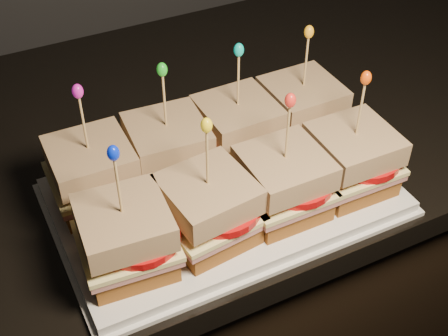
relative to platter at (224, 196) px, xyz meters
name	(u,v)px	position (x,y,z in m)	size (l,w,h in m)	color
granite_slab	(6,184)	(-0.23, 0.17, -0.03)	(2.40, 0.63, 0.04)	black
platter	(224,196)	(0.00, 0.00, 0.00)	(0.40, 0.25, 0.02)	white
platter_rim	(224,200)	(0.00, 0.00, -0.01)	(0.41, 0.26, 0.01)	white
sandwich_0_bread_bot	(96,191)	(-0.14, 0.06, 0.02)	(0.09, 0.09, 0.02)	brown
sandwich_0_ham	(94,181)	(-0.14, 0.06, 0.04)	(0.10, 0.09, 0.01)	#B46B61
sandwich_0_cheese	(93,176)	(-0.14, 0.06, 0.04)	(0.10, 0.10, 0.01)	#F9EC95
sandwich_0_tomato	(104,171)	(-0.13, 0.05, 0.05)	(0.09, 0.09, 0.01)	#BA0C0D
sandwich_0_bread_top	(90,158)	(-0.14, 0.06, 0.07)	(0.09, 0.09, 0.03)	#623012
sandwich_0_pick	(84,126)	(-0.14, 0.06, 0.12)	(0.00, 0.00, 0.09)	tan
sandwich_0_frill	(78,91)	(-0.14, 0.06, 0.16)	(0.01, 0.01, 0.02)	#C318A3
sandwich_1_bread_bot	(169,168)	(-0.05, 0.06, 0.02)	(0.09, 0.09, 0.02)	brown
sandwich_1_ham	(169,158)	(-0.05, 0.06, 0.04)	(0.10, 0.09, 0.01)	#B46B61
sandwich_1_cheese	(168,153)	(-0.05, 0.06, 0.04)	(0.10, 0.10, 0.01)	#F9EC95
sandwich_1_tomato	(179,148)	(-0.04, 0.05, 0.05)	(0.09, 0.09, 0.01)	#BA0C0D
sandwich_1_bread_top	(167,135)	(-0.05, 0.06, 0.07)	(0.09, 0.09, 0.03)	#623012
sandwich_1_pick	(165,104)	(-0.05, 0.06, 0.12)	(0.00, 0.00, 0.09)	tan
sandwich_1_frill	(162,70)	(-0.05, 0.06, 0.16)	(0.01, 0.01, 0.02)	green
sandwich_2_bread_bot	(237,146)	(0.05, 0.06, 0.02)	(0.09, 0.09, 0.02)	brown
sandwich_2_ham	(237,136)	(0.05, 0.06, 0.04)	(0.10, 0.09, 0.01)	#B46B61
sandwich_2_cheese	(237,132)	(0.05, 0.06, 0.04)	(0.10, 0.10, 0.01)	#F9EC95
sandwich_2_tomato	(248,127)	(0.06, 0.05, 0.05)	(0.09, 0.09, 0.01)	#BA0C0D
sandwich_2_bread_top	(238,114)	(0.05, 0.06, 0.07)	(0.09, 0.09, 0.03)	#623012
sandwich_2_pick	(238,83)	(0.05, 0.06, 0.12)	(0.00, 0.00, 0.09)	tan
sandwich_2_frill	(239,50)	(0.05, 0.06, 0.16)	(0.01, 0.01, 0.02)	#04B2A3
sandwich_3_bread_bot	(300,127)	(0.14, 0.06, 0.02)	(0.09, 0.09, 0.02)	brown
sandwich_3_ham	(301,117)	(0.14, 0.06, 0.04)	(0.10, 0.09, 0.01)	#B46B61
sandwich_3_cheese	(301,112)	(0.14, 0.06, 0.04)	(0.10, 0.10, 0.01)	#F9EC95
sandwich_3_tomato	(312,108)	(0.15, 0.05, 0.05)	(0.09, 0.09, 0.01)	#BA0C0D
sandwich_3_bread_top	(303,95)	(0.14, 0.06, 0.07)	(0.09, 0.09, 0.03)	#623012
sandwich_3_pick	(306,65)	(0.14, 0.06, 0.12)	(0.00, 0.00, 0.09)	tan
sandwich_3_frill	(309,32)	(0.14, 0.06, 0.16)	(0.01, 0.01, 0.02)	orange
sandwich_4_bread_bot	(129,256)	(-0.14, -0.06, 0.02)	(0.09, 0.09, 0.02)	brown
sandwich_4_ham	(127,245)	(-0.14, -0.06, 0.04)	(0.10, 0.09, 0.01)	#B46B61
sandwich_4_cheese	(126,241)	(-0.14, -0.06, 0.04)	(0.10, 0.10, 0.01)	#F9EC95
sandwich_4_tomato	(139,236)	(-0.13, -0.06, 0.05)	(0.09, 0.09, 0.01)	#BA0C0D
sandwich_4_bread_top	(124,222)	(-0.14, -0.06, 0.07)	(0.09, 0.09, 0.03)	#623012
sandwich_4_pick	(119,189)	(-0.14, -0.06, 0.12)	(0.00, 0.00, 0.09)	tan
sandwich_4_frill	(113,153)	(-0.14, -0.06, 0.16)	(0.01, 0.01, 0.02)	#0721D3
sandwich_5_bread_bot	(209,227)	(-0.05, -0.06, 0.02)	(0.09, 0.09, 0.02)	brown
sandwich_5_ham	(209,216)	(-0.05, -0.06, 0.04)	(0.10, 0.09, 0.01)	#B46B61
sandwich_5_cheese	(208,212)	(-0.05, -0.06, 0.04)	(0.10, 0.10, 0.01)	#F9EC95
sandwich_5_tomato	(221,207)	(-0.04, -0.06, 0.05)	(0.09, 0.09, 0.01)	#BA0C0D
sandwich_5_bread_top	(208,194)	(-0.05, -0.06, 0.07)	(0.09, 0.09, 0.03)	#623012
sandwich_5_pick	(207,161)	(-0.05, -0.06, 0.12)	(0.00, 0.00, 0.09)	tan
sandwich_5_frill	(206,125)	(-0.05, -0.06, 0.16)	(0.01, 0.01, 0.02)	yellow
sandwich_6_bread_bot	(282,201)	(0.05, -0.06, 0.02)	(0.09, 0.09, 0.02)	brown
sandwich_6_ham	(283,190)	(0.05, -0.06, 0.04)	(0.10, 0.09, 0.01)	#B46B61
sandwich_6_cheese	(283,186)	(0.05, -0.06, 0.04)	(0.10, 0.10, 0.01)	#F9EC95
sandwich_6_tomato	(295,181)	(0.06, -0.06, 0.05)	(0.09, 0.09, 0.01)	#BA0C0D
sandwich_6_bread_top	(285,168)	(0.05, -0.06, 0.07)	(0.09, 0.09, 0.03)	#623012
sandwich_6_pick	(287,135)	(0.05, -0.06, 0.12)	(0.00, 0.00, 0.09)	tan
sandwich_6_frill	(290,100)	(0.05, -0.06, 0.16)	(0.01, 0.01, 0.02)	red
sandwich_7_bread_bot	(349,177)	(0.14, -0.06, 0.02)	(0.09, 0.09, 0.02)	brown
sandwich_7_ham	(351,166)	(0.14, -0.06, 0.04)	(0.10, 0.09, 0.01)	#B46B61
sandwich_7_cheese	(351,162)	(0.14, -0.06, 0.04)	(0.10, 0.10, 0.01)	#F9EC95
sandwich_7_tomato	(364,157)	(0.15, -0.06, 0.05)	(0.09, 0.09, 0.01)	#BA0C0D
sandwich_7_bread_top	(355,144)	(0.14, -0.06, 0.07)	(0.09, 0.09, 0.03)	#623012
sandwich_7_pick	(360,112)	(0.14, -0.06, 0.12)	(0.00, 0.00, 0.09)	tan
sandwich_7_frill	(366,78)	(0.14, -0.06, 0.16)	(0.01, 0.01, 0.02)	#EB4908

